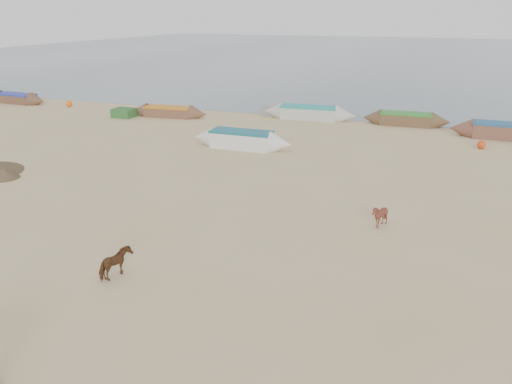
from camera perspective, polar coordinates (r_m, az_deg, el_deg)
ground at (r=14.55m, az=-5.65°, el=-8.77°), size 140.00×140.00×0.00m
sea at (r=93.81m, az=17.72°, el=14.82°), size 160.00×160.00×0.00m
calf_front at (r=17.51m, az=13.96°, el=-2.63°), size 0.97×0.93×0.83m
calf_right at (r=14.39m, az=-15.64°, el=-7.93°), size 0.86×0.95×0.84m
near_canoe at (r=26.96m, az=-1.68°, el=6.03°), size 5.63×1.30×0.95m
waterline_canoes at (r=33.13m, az=8.19°, el=8.37°), size 52.86×4.59×0.93m
beach_clutter at (r=31.41m, az=17.84°, el=6.75°), size 44.99×5.44×0.64m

